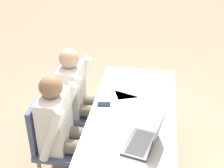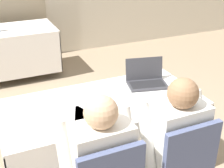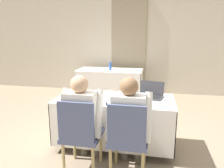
% 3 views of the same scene
% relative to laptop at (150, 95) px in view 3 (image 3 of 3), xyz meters
% --- Properties ---
extents(ground_plane, '(24.00, 24.00, 0.00)m').
position_rel_laptop_xyz_m(ground_plane, '(-0.49, -0.13, -0.77)').
color(ground_plane, gray).
extents(wall_back, '(12.00, 0.06, 2.70)m').
position_rel_laptop_xyz_m(wall_back, '(-0.49, 3.07, 0.58)').
color(wall_back, beige).
rests_on(wall_back, ground_plane).
extents(curtain_panel, '(0.95, 0.04, 2.65)m').
position_rel_laptop_xyz_m(curtain_panel, '(-0.69, 3.01, 0.56)').
color(curtain_panel, gray).
rests_on(curtain_panel, ground_plane).
extents(conference_table_near, '(1.64, 0.77, 0.73)m').
position_rel_laptop_xyz_m(conference_table_near, '(-0.49, -0.13, -0.22)').
color(conference_table_near, white).
rests_on(conference_table_near, ground_plane).
extents(conference_table_far, '(1.64, 0.77, 0.73)m').
position_rel_laptop_xyz_m(conference_table_far, '(-1.08, 2.35, -0.22)').
color(conference_table_far, white).
rests_on(conference_table_far, ground_plane).
extents(laptop, '(0.39, 0.32, 0.22)m').
position_rel_laptop_xyz_m(laptop, '(0.00, 0.00, 0.00)').
color(laptop, '#333338').
rests_on(laptop, conference_table_near).
extents(cell_phone, '(0.09, 0.13, 0.01)m').
position_rel_laptop_xyz_m(cell_phone, '(-0.52, -0.42, -0.04)').
color(cell_phone, black).
rests_on(cell_phone, conference_table_near).
extents(paper_beside_laptop, '(0.29, 0.35, 0.00)m').
position_rel_laptop_xyz_m(paper_beside_laptop, '(-0.29, -0.00, -0.04)').
color(paper_beside_laptop, white).
rests_on(paper_beside_laptop, conference_table_near).
extents(paper_centre_table, '(0.30, 0.35, 0.00)m').
position_rel_laptop_xyz_m(paper_centre_table, '(-0.77, -0.19, -0.04)').
color(paper_centre_table, white).
rests_on(paper_centre_table, conference_table_near).
extents(paper_left_edge, '(0.30, 0.35, 0.00)m').
position_rel_laptop_xyz_m(paper_left_edge, '(-0.66, -0.29, -0.04)').
color(paper_left_edge, white).
rests_on(paper_left_edge, conference_table_near).
extents(water_bottle, '(0.07, 0.07, 0.25)m').
position_rel_laptop_xyz_m(water_bottle, '(-1.05, 2.30, 0.07)').
color(water_bottle, '#2D5BB7').
rests_on(water_bottle, conference_table_far).
extents(chair_near_left, '(0.44, 0.44, 0.91)m').
position_rel_laptop_xyz_m(chair_near_left, '(-0.76, -0.83, -0.27)').
color(chair_near_left, tan).
rests_on(chair_near_left, ground_plane).
extents(chair_near_right, '(0.44, 0.44, 0.91)m').
position_rel_laptop_xyz_m(chair_near_right, '(-0.21, -0.83, -0.27)').
color(chair_near_right, tan).
rests_on(chair_near_right, ground_plane).
extents(person_checkered_shirt, '(0.50, 0.52, 1.17)m').
position_rel_laptop_xyz_m(person_checkered_shirt, '(-0.76, -0.72, -0.11)').
color(person_checkered_shirt, '#665B4C').
rests_on(person_checkered_shirt, ground_plane).
extents(person_white_shirt, '(0.50, 0.52, 1.17)m').
position_rel_laptop_xyz_m(person_white_shirt, '(-0.21, -0.72, -0.11)').
color(person_white_shirt, '#665B4C').
rests_on(person_white_shirt, ground_plane).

